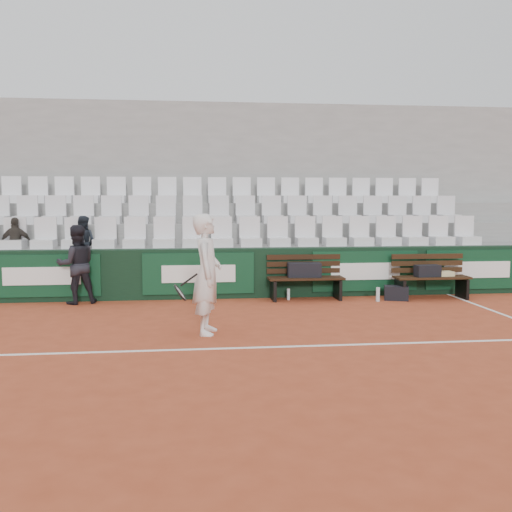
{
  "coord_description": "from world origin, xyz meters",
  "views": [
    {
      "loc": [
        -0.34,
        -7.43,
        1.98
      ],
      "look_at": [
        0.78,
        2.4,
        1.0
      ],
      "focal_mm": 40.0,
      "sensor_mm": 36.0,
      "label": 1
    }
  ],
  "objects_px": {
    "water_bottle_near": "(288,294)",
    "spectator_b": "(15,222)",
    "bench_left": "(306,288)",
    "bench_right": "(431,287)",
    "sports_bag_right": "(427,271)",
    "sports_bag_left": "(304,270)",
    "ball_kid": "(76,265)",
    "tennis_player": "(207,274)",
    "spectator_c": "(82,221)",
    "water_bottle_far": "(378,294)",
    "sports_bag_ground": "(396,293)"
  },
  "relations": [
    {
      "from": "bench_right",
      "to": "sports_bag_left",
      "type": "xyz_separation_m",
      "value": [
        -2.56,
        0.21,
        0.37
      ]
    },
    {
      "from": "tennis_player",
      "to": "sports_bag_ground",
      "type": "bearing_deg",
      "value": 32.47
    },
    {
      "from": "sports_bag_left",
      "to": "ball_kid",
      "type": "bearing_deg",
      "value": 179.79
    },
    {
      "from": "bench_left",
      "to": "water_bottle_far",
      "type": "height_order",
      "value": "bench_left"
    },
    {
      "from": "sports_bag_right",
      "to": "spectator_c",
      "type": "bearing_deg",
      "value": 170.87
    },
    {
      "from": "bench_left",
      "to": "spectator_b",
      "type": "height_order",
      "value": "spectator_b"
    },
    {
      "from": "bench_left",
      "to": "spectator_c",
      "type": "xyz_separation_m",
      "value": [
        -4.45,
        0.93,
        1.33
      ]
    },
    {
      "from": "spectator_b",
      "to": "sports_bag_left",
      "type": "bearing_deg",
      "value": 166.79
    },
    {
      "from": "water_bottle_near",
      "to": "water_bottle_far",
      "type": "height_order",
      "value": "water_bottle_far"
    },
    {
      "from": "sports_bag_right",
      "to": "spectator_b",
      "type": "xyz_separation_m",
      "value": [
        -8.2,
        1.11,
        0.97
      ]
    },
    {
      "from": "tennis_player",
      "to": "spectator_c",
      "type": "xyz_separation_m",
      "value": [
        -2.43,
        3.59,
        0.66
      ]
    },
    {
      "from": "bench_left",
      "to": "bench_right",
      "type": "relative_size",
      "value": 1.0
    },
    {
      "from": "tennis_player",
      "to": "sports_bag_right",
      "type": "bearing_deg",
      "value": 29.13
    },
    {
      "from": "tennis_player",
      "to": "spectator_b",
      "type": "height_order",
      "value": "spectator_b"
    },
    {
      "from": "water_bottle_far",
      "to": "sports_bag_left",
      "type": "bearing_deg",
      "value": 164.34
    },
    {
      "from": "bench_right",
      "to": "sports_bag_left",
      "type": "distance_m",
      "value": 2.59
    },
    {
      "from": "sports_bag_left",
      "to": "water_bottle_far",
      "type": "bearing_deg",
      "value": -15.66
    },
    {
      "from": "water_bottle_near",
      "to": "ball_kid",
      "type": "height_order",
      "value": "ball_kid"
    },
    {
      "from": "water_bottle_near",
      "to": "sports_bag_right",
      "type": "bearing_deg",
      "value": -4.22
    },
    {
      "from": "bench_right",
      "to": "spectator_b",
      "type": "distance_m",
      "value": 8.47
    },
    {
      "from": "water_bottle_near",
      "to": "spectator_c",
      "type": "relative_size",
      "value": 0.2
    },
    {
      "from": "ball_kid",
      "to": "bench_right",
      "type": "bearing_deg",
      "value": 159.04
    },
    {
      "from": "tennis_player",
      "to": "spectator_c",
      "type": "height_order",
      "value": "spectator_c"
    },
    {
      "from": "sports_bag_right",
      "to": "spectator_b",
      "type": "relative_size",
      "value": 0.46
    },
    {
      "from": "sports_bag_left",
      "to": "water_bottle_far",
      "type": "distance_m",
      "value": 1.51
    },
    {
      "from": "sports_bag_right",
      "to": "spectator_c",
      "type": "relative_size",
      "value": 0.45
    },
    {
      "from": "bench_right",
      "to": "sports_bag_right",
      "type": "xyz_separation_m",
      "value": [
        -0.1,
        -0.01,
        0.34
      ]
    },
    {
      "from": "sports_bag_ground",
      "to": "tennis_player",
      "type": "height_order",
      "value": "tennis_player"
    },
    {
      "from": "bench_left",
      "to": "sports_bag_left",
      "type": "xyz_separation_m",
      "value": [
        -0.02,
        0.05,
        0.37
      ]
    },
    {
      "from": "water_bottle_far",
      "to": "spectator_b",
      "type": "bearing_deg",
      "value": 169.88
    },
    {
      "from": "bench_left",
      "to": "sports_bag_right",
      "type": "height_order",
      "value": "sports_bag_right"
    },
    {
      "from": "sports_bag_ground",
      "to": "spectator_b",
      "type": "height_order",
      "value": "spectator_b"
    },
    {
      "from": "sports_bag_left",
      "to": "sports_bag_ground",
      "type": "relative_size",
      "value": 1.42
    },
    {
      "from": "sports_bag_right",
      "to": "spectator_c",
      "type": "distance_m",
      "value": 7.04
    },
    {
      "from": "water_bottle_far",
      "to": "tennis_player",
      "type": "distance_m",
      "value": 4.17
    },
    {
      "from": "spectator_c",
      "to": "sports_bag_left",
      "type": "bearing_deg",
      "value": -178.22
    },
    {
      "from": "sports_bag_right",
      "to": "bench_right",
      "type": "bearing_deg",
      "value": 7.06
    },
    {
      "from": "sports_bag_ground",
      "to": "water_bottle_near",
      "type": "distance_m",
      "value": 2.13
    },
    {
      "from": "sports_bag_left",
      "to": "tennis_player",
      "type": "bearing_deg",
      "value": -126.45
    },
    {
      "from": "bench_left",
      "to": "spectator_b",
      "type": "distance_m",
      "value": 5.99
    },
    {
      "from": "water_bottle_far",
      "to": "spectator_c",
      "type": "height_order",
      "value": "spectator_c"
    },
    {
      "from": "sports_bag_left",
      "to": "bench_left",
      "type": "bearing_deg",
      "value": -63.71
    },
    {
      "from": "ball_kid",
      "to": "spectator_c",
      "type": "distance_m",
      "value": 1.18
    },
    {
      "from": "bench_left",
      "to": "water_bottle_near",
      "type": "bearing_deg",
      "value": 175.07
    },
    {
      "from": "bench_left",
      "to": "tennis_player",
      "type": "distance_m",
      "value": 3.41
    },
    {
      "from": "sports_bag_left",
      "to": "sports_bag_right",
      "type": "height_order",
      "value": "sports_bag_left"
    },
    {
      "from": "bench_left",
      "to": "spectator_b",
      "type": "xyz_separation_m",
      "value": [
        -5.76,
        0.93,
        1.31
      ]
    },
    {
      "from": "water_bottle_near",
      "to": "spectator_b",
      "type": "bearing_deg",
      "value": 170.56
    },
    {
      "from": "sports_bag_ground",
      "to": "spectator_c",
      "type": "height_order",
      "value": "spectator_c"
    },
    {
      "from": "bench_right",
      "to": "tennis_player",
      "type": "distance_m",
      "value": 5.24
    }
  ]
}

